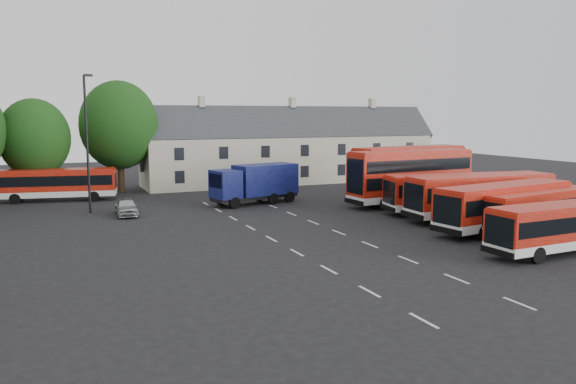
# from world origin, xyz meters

# --- Properties ---
(ground) EXTENTS (140.00, 140.00, 0.00)m
(ground) POSITION_xyz_m (0.00, 0.00, 0.00)
(ground) COLOR black
(ground) RESTS_ON ground
(lane_markings) EXTENTS (5.15, 33.80, 0.01)m
(lane_markings) POSITION_xyz_m (2.50, 2.00, 0.01)
(lane_markings) COLOR beige
(lane_markings) RESTS_ON ground
(terrace_houses) EXTENTS (35.70, 7.13, 10.06)m
(terrace_houses) POSITION_xyz_m (14.00, 30.00, 3.86)
(terrace_houses) COLOR beige
(terrace_houses) RESTS_ON ground
(bus_row_a) EXTENTS (10.39, 2.71, 2.92)m
(bus_row_a) POSITION_xyz_m (14.23, -8.34, 1.75)
(bus_row_a) COLOR silver
(bus_row_a) RESTS_ON ground
(bus_row_b) EXTENTS (10.61, 4.04, 2.93)m
(bus_row_b) POSITION_xyz_m (17.25, -3.57, 1.76)
(bus_row_b) COLOR silver
(bus_row_b) RESTS_ON ground
(bus_row_c) EXTENTS (11.85, 4.39, 3.27)m
(bus_row_c) POSITION_xyz_m (15.77, -2.10, 1.97)
(bus_row_c) COLOR silver
(bus_row_c) RESTS_ON ground
(bus_row_d) EXTENTS (12.32, 3.23, 3.46)m
(bus_row_d) POSITION_xyz_m (17.35, 1.96, 2.08)
(bus_row_d) COLOR silver
(bus_row_d) RESTS_ON ground
(bus_row_e) EXTENTS (11.64, 4.42, 3.22)m
(bus_row_e) POSITION_xyz_m (17.20, 4.90, 1.93)
(bus_row_e) COLOR silver
(bus_row_e) RESTS_ON ground
(bus_dd_south) EXTENTS (12.12, 3.58, 4.90)m
(bus_dd_south) POSITION_xyz_m (16.62, 9.97, 2.79)
(bus_dd_south) COLOR silver
(bus_dd_south) RESTS_ON ground
(bus_dd_north) EXTENTS (12.53, 4.63, 5.02)m
(bus_dd_north) POSITION_xyz_m (18.74, 13.05, 2.86)
(bus_dd_north) COLOR silver
(bus_dd_north) RESTS_ON ground
(bus_north) EXTENTS (10.91, 4.37, 3.01)m
(bus_north) POSITION_xyz_m (-12.34, 25.12, 1.81)
(bus_north) COLOR silver
(bus_north) RESTS_ON ground
(box_truck) EXTENTS (8.48, 4.33, 3.55)m
(box_truck) POSITION_xyz_m (4.19, 16.11, 1.99)
(box_truck) COLOR black
(box_truck) RESTS_ON ground
(silver_car) EXTENTS (1.87, 4.20, 1.40)m
(silver_car) POSITION_xyz_m (-7.46, 14.69, 0.70)
(silver_car) COLOR #B2B6BA
(silver_car) RESTS_ON ground
(lamppost) EXTENTS (0.78, 0.38, 11.26)m
(lamppost) POSITION_xyz_m (-9.99, 17.06, 6.01)
(lamppost) COLOR black
(lamppost) RESTS_ON ground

